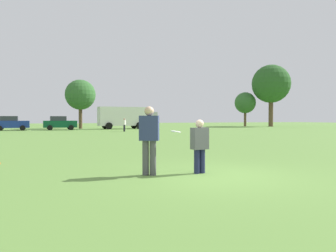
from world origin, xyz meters
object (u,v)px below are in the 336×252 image
at_px(frisbee, 176,132).
at_px(parked_car_near_right, 60,123).
at_px(player_thrower, 149,136).
at_px(box_truck, 126,117).
at_px(bystander_sideline_watcher, 124,124).
at_px(parked_car_mid_right, 11,123).
at_px(player_defender, 200,143).

xyz_separation_m(frisbee, parked_car_near_right, (-0.56, 36.79, -0.23)).
xyz_separation_m(player_thrower, box_truck, (9.58, 38.01, 0.72)).
bearing_deg(frisbee, bystander_sideline_watcher, 78.07).
bearing_deg(bystander_sideline_watcher, player_thrower, -103.39).
distance_m(player_thrower, parked_car_near_right, 36.74).
height_order(parked_car_mid_right, box_truck, box_truck).
xyz_separation_m(frisbee, bystander_sideline_watcher, (6.00, 28.43, -0.28)).
xyz_separation_m(box_truck, bystander_sideline_watcher, (-2.82, -9.63, -0.88)).
bearing_deg(parked_car_near_right, player_thrower, -90.31).
relative_size(frisbee, parked_car_near_right, 0.07).
relative_size(player_thrower, parked_car_near_right, 0.44).
distance_m(player_defender, bystander_sideline_watcher, 29.13).
xyz_separation_m(player_defender, frisbee, (-0.63, 0.20, 0.33)).
relative_size(parked_car_near_right, box_truck, 0.49).
relative_size(player_defender, frisbee, 5.41).
bearing_deg(player_thrower, parked_car_mid_right, 98.58).
relative_size(parked_car_mid_right, parked_car_near_right, 1.00).
bearing_deg(parked_car_near_right, player_defender, -88.16).
distance_m(frisbee, bystander_sideline_watcher, 29.06).
bearing_deg(player_defender, bystander_sideline_watcher, 79.36).
distance_m(parked_car_mid_right, bystander_sideline_watcher, 15.24).
bearing_deg(player_thrower, bystander_sideline_watcher, 76.61).
bearing_deg(player_defender, parked_car_near_right, 91.84).
distance_m(player_thrower, bystander_sideline_watcher, 29.18).
relative_size(frisbee, bystander_sideline_watcher, 0.18).
distance_m(player_thrower, parked_car_mid_right, 37.69).
xyz_separation_m(parked_car_mid_right, bystander_sideline_watcher, (12.38, -8.88, -0.05)).
bearing_deg(bystander_sideline_watcher, box_truck, 73.66).
xyz_separation_m(player_defender, bystander_sideline_watcher, (5.38, 28.63, 0.05)).
bearing_deg(frisbee, player_thrower, 176.44).
distance_m(player_thrower, box_truck, 39.21).
relative_size(player_defender, bystander_sideline_watcher, 0.96).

